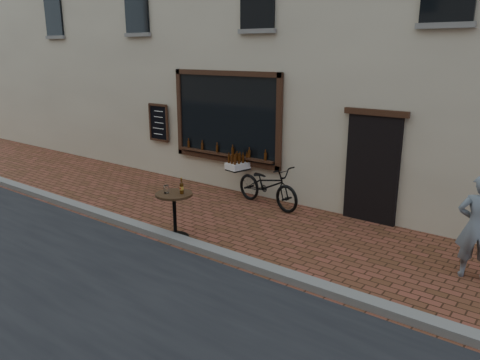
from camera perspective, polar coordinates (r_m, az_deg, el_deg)
The scene contains 5 objects.
ground at distance 8.38m, azimuth -6.44°, elevation -8.74°, with size 90.00×90.00×0.00m, color #58311C.
kerb at distance 8.49m, azimuth -5.51°, elevation -7.94°, with size 90.00×0.25×0.12m, color slate.
cargo_bicycle at distance 10.62m, azimuth 3.25°, elevation -0.56°, with size 2.20×1.00×1.04m.
bistro_table at distance 8.81m, azimuth -7.99°, elevation -3.18°, with size 0.69×0.69×1.18m.
pedestrian at distance 8.02m, azimuth 27.00°, elevation -5.11°, with size 0.61×0.40×1.67m, color slate.
Camera 1 is at (5.35, -5.47, 3.42)m, focal length 35.00 mm.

